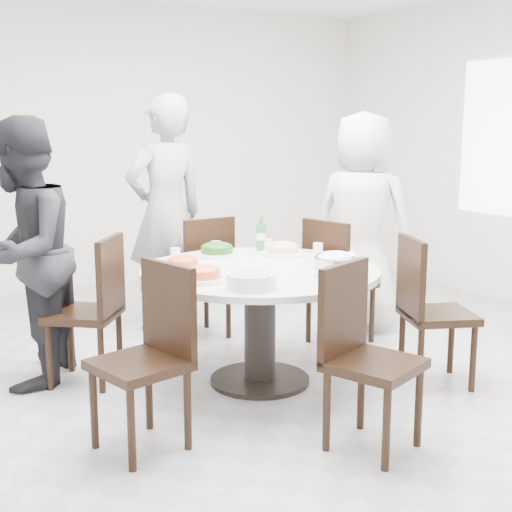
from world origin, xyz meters
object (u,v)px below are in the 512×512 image
chair_se (438,311)px  diner_middle (166,214)px  diner_right (362,222)px  chair_nw (83,310)px  soup_bowl (251,281)px  rice_bowl (336,267)px  beverage_bottle (261,234)px  chair_n (198,277)px  chair_ne (341,281)px  dining_table (260,326)px  chair_sw (139,360)px  chair_s (375,360)px  diner_left (24,253)px

chair_se → diner_middle: size_ratio=0.51×
diner_right → chair_nw: bearing=63.5°
diner_middle → soup_bowl: size_ratio=6.75×
rice_bowl → beverage_bottle: bearing=88.0°
chair_n → beverage_bottle: beverage_bottle is taller
chair_ne → rice_bowl: (-0.67, -0.85, 0.33)m
diner_right → diner_middle: 1.56m
dining_table → chair_nw: chair_nw is taller
chair_sw → chair_s: same height
chair_n → chair_nw: bearing=22.7°
diner_left → rice_bowl: diner_left is taller
diner_middle → rice_bowl: 1.88m
chair_sw → diner_left: (-0.29, 1.24, 0.37)m
chair_ne → rice_bowl: bearing=126.4°
chair_se → diner_right: bearing=5.6°
rice_bowl → beverage_bottle: (0.03, 0.95, 0.06)m
dining_table → diner_right: bearing=27.3°
chair_se → chair_ne: bearing=23.1°
diner_right → rice_bowl: bearing=106.7°
chair_nw → chair_sw: bearing=36.1°
diner_right → chair_sw: bearing=87.7°
chair_sw → beverage_bottle: size_ratio=4.01×
chair_n → chair_sw: bearing=52.0°
chair_ne → beverage_bottle: (-0.63, 0.10, 0.39)m
chair_n → chair_s: 2.20m
dining_table → chair_nw: bearing=150.2°
chair_n → diner_middle: 0.58m
chair_se → beverage_bottle: bearing=52.5°
chair_ne → beverage_bottle: beverage_bottle is taller
dining_table → chair_ne: 1.05m
beverage_bottle → diner_left: bearing=173.4°
chair_s → soup_bowl: 0.81m
chair_sw → soup_bowl: size_ratio=3.44×
chair_n → chair_sw: same height
chair_ne → chair_nw: bearing=70.8°
chair_nw → chair_sw: size_ratio=1.00×
diner_right → chair_n: bearing=42.5°
chair_s → beverage_bottle: beverage_bottle is taller
chair_ne → rice_bowl: 1.13m
chair_se → rice_bowl: 0.78m
dining_table → diner_right: 1.58m
diner_middle → soup_bowl: diner_middle is taller
diner_right → diner_left: 2.62m
chair_se → diner_middle: diner_middle is taller
chair_nw → diner_right: size_ratio=0.55×
chair_n → chair_s: bearing=84.6°
chair_sw → rice_bowl: (1.28, 0.10, 0.33)m
beverage_bottle → diner_middle: bearing=111.8°
chair_ne → chair_sw: bearing=100.6°
dining_table → chair_ne: bearing=24.5°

